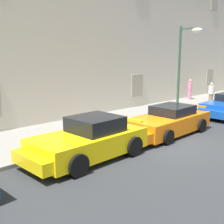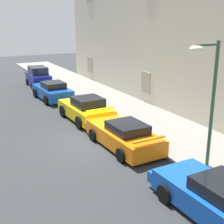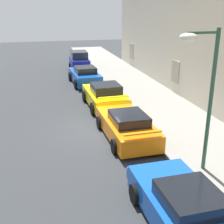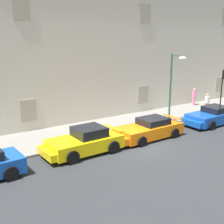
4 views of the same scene
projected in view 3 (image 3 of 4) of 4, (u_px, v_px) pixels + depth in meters
name	position (u px, v px, depth m)	size (l,w,h in m)	color
ground_plane	(100.00, 130.00, 15.04)	(80.00, 80.00, 0.00)	#2B2D30
sidewalk	(177.00, 121.00, 15.98)	(60.00, 4.35, 0.14)	gray
sportscar_red_lead	(84.00, 76.00, 23.75)	(4.67, 2.27, 1.41)	#144CB2
sportscar_yellow_flank	(104.00, 96.00, 18.43)	(4.65, 2.34, 1.49)	yellow
sportscar_white_middle	(125.00, 125.00, 14.14)	(4.98, 2.22, 1.31)	orange
sportscar_tail_end	(181.00, 204.00, 8.51)	(4.58, 2.23, 1.33)	#144CB2
hatchback_distant	(79.00, 62.00, 28.56)	(3.57, 1.89, 1.79)	navy
street_lamp	(202.00, 75.00, 9.96)	(0.44, 1.42, 5.11)	#2D5138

